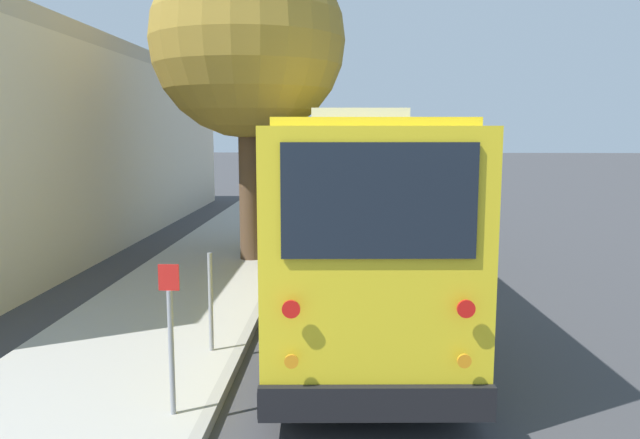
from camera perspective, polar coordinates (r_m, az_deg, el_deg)
name	(u,v)px	position (r m, az deg, el deg)	size (l,w,h in m)	color
ground_plane	(377,300)	(12.02, 5.21, -7.31)	(160.00, 160.00, 0.00)	#3D3D3F
sidewalk_slab	(184,294)	(12.38, -12.36, -6.66)	(80.00, 3.08, 0.15)	#A3A099
curb_strip	(267,295)	(12.08, -4.89, -6.87)	(80.00, 0.14, 0.15)	gray
shuttle_bus	(349,201)	(11.62, 2.63, 1.67)	(11.45, 3.08, 3.50)	yellow
parked_sedan_navy	(330,196)	(24.88, 0.96, 2.12)	(4.58, 1.78, 1.27)	#19234C
parked_sedan_maroon	(339,183)	(31.08, 1.75, 3.34)	(4.15, 1.79, 1.30)	maroon
parked_sedan_white	(340,175)	(36.90, 1.80, 4.10)	(4.73, 1.97, 1.29)	silver
parked_sedan_gray	(342,168)	(43.74, 2.02, 4.73)	(4.38, 1.82, 1.29)	slate
street_tree	(248,28)	(15.11, -6.56, 16.97)	(4.47, 4.47, 8.00)	brown
sign_post_near	(171,338)	(6.95, -13.48, -10.50)	(0.06, 0.22, 1.66)	gray
sign_post_far	(211,302)	(8.82, -9.97, -7.45)	(0.06, 0.06, 1.39)	gray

